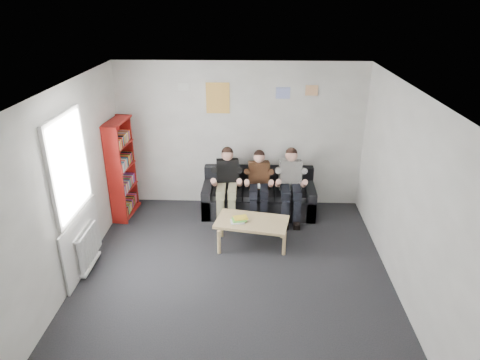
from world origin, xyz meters
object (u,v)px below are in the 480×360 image
object	(u,v)px
person_left	(227,184)
person_middle	(259,186)
coffee_table	(252,224)
person_right	(291,185)
bookshelf	(122,169)
sofa	(258,197)

from	to	relation	value
person_left	person_middle	bearing A→B (deg)	-6.85
coffee_table	person_middle	xyz separation A→B (m)	(0.11, 1.00, 0.21)
person_middle	person_right	size ratio (longest dim) A/B	0.96
bookshelf	person_middle	bearing A→B (deg)	5.47
bookshelf	coffee_table	size ratio (longest dim) A/B	1.58
sofa	person_right	xyz separation A→B (m)	(0.57, -0.19, 0.35)
coffee_table	person_left	distance (m)	1.12
sofa	person_middle	size ratio (longest dim) A/B	1.66
sofa	bookshelf	distance (m)	2.52
sofa	coffee_table	bearing A→B (deg)	-95.29
person_right	sofa	bearing A→B (deg)	157.58
sofa	coffee_table	world-z (taller)	sofa
bookshelf	person_left	world-z (taller)	bookshelf
person_left	sofa	bearing A→B (deg)	11.60
coffee_table	sofa	bearing A→B (deg)	84.71
bookshelf	person_left	size ratio (longest dim) A/B	1.40
sofa	person_left	xyz separation A→B (m)	(-0.57, -0.19, 0.34)
sofa	person_right	world-z (taller)	person_right
sofa	person_left	bearing A→B (deg)	-161.31
bookshelf	coffee_table	distance (m)	2.59
coffee_table	person_left	world-z (taller)	person_left
person_left	bookshelf	bearing A→B (deg)	172.57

